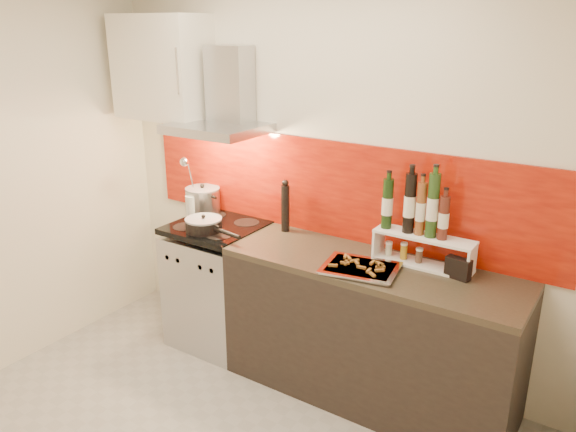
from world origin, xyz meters
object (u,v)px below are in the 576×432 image
Objects in this scene: range_stove at (219,285)px; stock_pot at (203,200)px; counter at (369,331)px; baking_tray at (361,268)px; saute_pan at (204,225)px; pepper_mill at (285,206)px.

stock_pot reaches higher than range_stove.
baking_tray is at bearing -100.22° from counter.
pepper_mill reaches higher than saute_pan.
pepper_mill reaches higher than range_stove.
stock_pot reaches higher than baking_tray.
range_stove is 1.20m from counter.
pepper_mill reaches higher than baking_tray.
saute_pan is 0.56m from pepper_mill.
counter is (1.20, 0.00, 0.01)m from range_stove.
pepper_mill is at bearing 22.77° from range_stove.
pepper_mill is at bearing 165.90° from counter.
baking_tray is (-0.02, -0.12, 0.47)m from counter.
saute_pan is (0.02, -0.14, 0.51)m from range_stove.
saute_pan is at bearing -178.76° from baking_tray.
range_stove is 1.28m from baking_tray.
range_stove is at bearing -179.77° from counter.
saute_pan reaches higher than baking_tray.
range_stove is at bearing -157.23° from pepper_mill.
range_stove is 0.51× the size of counter.
counter is at bearing -6.36° from stock_pot.
stock_pot is 0.54× the size of baking_tray.
range_stove is 2.51× the size of pepper_mill.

